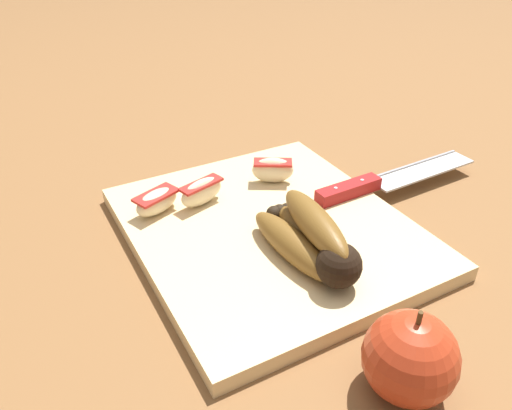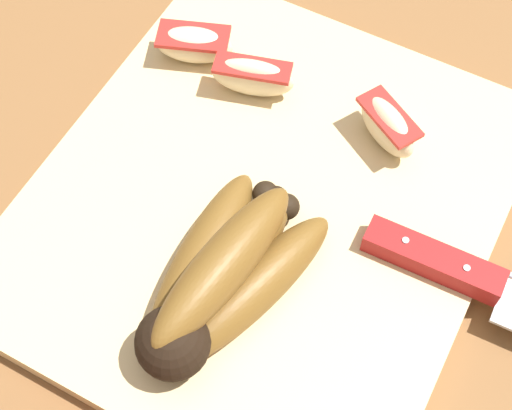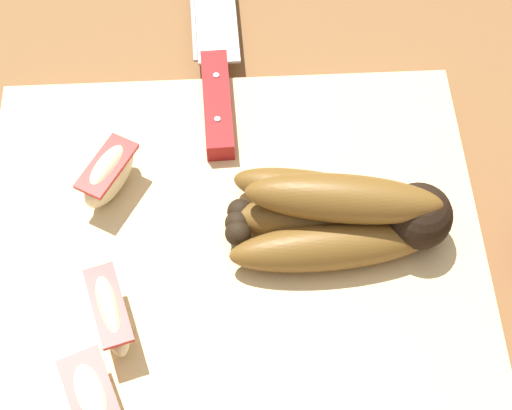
% 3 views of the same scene
% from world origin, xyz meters
% --- Properties ---
extents(ground_plane, '(6.00, 6.00, 0.00)m').
position_xyz_m(ground_plane, '(0.00, 0.00, 0.00)').
color(ground_plane, brown).
extents(cutting_board, '(0.37, 0.33, 0.02)m').
position_xyz_m(cutting_board, '(0.01, -0.01, 0.01)').
color(cutting_board, '#DBBC84').
rests_on(cutting_board, ground_plane).
extents(banana_bunch, '(0.16, 0.10, 0.06)m').
position_xyz_m(banana_bunch, '(0.09, -0.00, 0.04)').
color(banana_bunch, black).
rests_on(banana_bunch, cutting_board).
extents(chefs_knife, '(0.04, 0.28, 0.02)m').
position_xyz_m(chefs_knife, '(-0.00, 0.17, 0.03)').
color(chefs_knife, silver).
rests_on(chefs_knife, cutting_board).
extents(apple_wedge_near, '(0.04, 0.07, 0.04)m').
position_xyz_m(apple_wedge_near, '(-0.08, -0.07, 0.04)').
color(apple_wedge_near, beige).
rests_on(apple_wedge_near, cutting_board).
extents(apple_wedge_middle, '(0.05, 0.06, 0.04)m').
position_xyz_m(apple_wedge_middle, '(-0.08, 0.05, 0.04)').
color(apple_wedge_middle, beige).
rests_on(apple_wedge_middle, cutting_board).
extents(apple_wedge_far, '(0.05, 0.07, 0.03)m').
position_xyz_m(apple_wedge_far, '(-0.09, -0.13, 0.04)').
color(apple_wedge_far, beige).
rests_on(apple_wedge_far, cutting_board).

